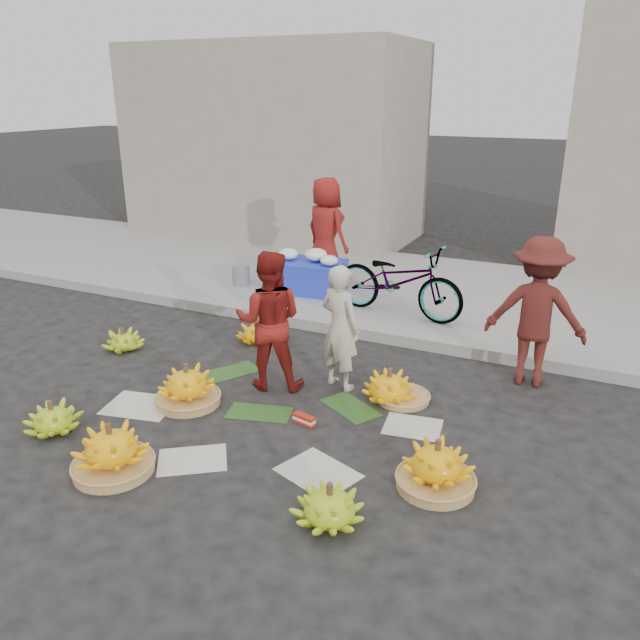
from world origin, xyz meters
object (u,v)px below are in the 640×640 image
at_px(banana_bunch_4, 436,467).
at_px(flower_table, 307,274).
at_px(banana_bunch_0, 187,387).
at_px(bicycle, 399,280).
at_px(vendor_cream, 340,327).

relative_size(banana_bunch_4, flower_table, 0.58).
relative_size(banana_bunch_0, banana_bunch_4, 1.05).
distance_m(banana_bunch_4, bicycle, 3.92).
bearing_deg(flower_table, banana_bunch_0, -88.38).
xyz_separation_m(banana_bunch_4, vendor_cream, (-1.48, 1.39, 0.50)).
height_order(banana_bunch_0, vendor_cream, vendor_cream).
bearing_deg(banana_bunch_0, banana_bunch_4, -6.74).
bearing_deg(vendor_cream, banana_bunch_0, 59.32).
xyz_separation_m(banana_bunch_0, bicycle, (1.20, 3.25, 0.42)).
distance_m(banana_bunch_4, vendor_cream, 2.09).
bearing_deg(bicycle, banana_bunch_0, 167.26).
height_order(banana_bunch_0, flower_table, flower_table).
bearing_deg(flower_table, bicycle, -20.55).
xyz_separation_m(banana_bunch_4, bicycle, (-1.54, 3.57, 0.43)).
distance_m(vendor_cream, flower_table, 3.16).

